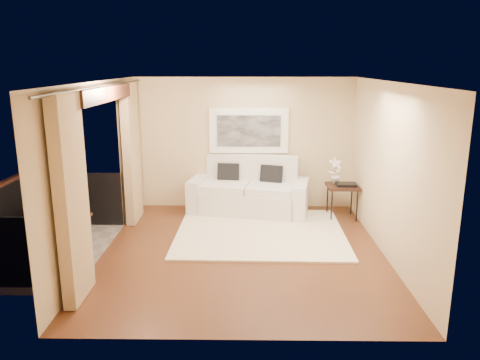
{
  "coord_description": "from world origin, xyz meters",
  "views": [
    {
      "loc": [
        0.05,
        -7.07,
        2.96
      ],
      "look_at": [
        -0.06,
        0.58,
        1.05
      ],
      "focal_mm": 35.0,
      "sensor_mm": 36.0,
      "label": 1
    }
  ],
  "objects_px": {
    "orchid": "(335,170)",
    "balcony_chair_near": "(36,232)",
    "sofa": "(249,193)",
    "side_table": "(343,188)",
    "bistro_table": "(55,203)",
    "ice_bucket": "(46,190)",
    "balcony_chair_far": "(73,213)"
  },
  "relations": [
    {
      "from": "balcony_chair_far",
      "to": "balcony_chair_near",
      "type": "xyz_separation_m",
      "value": [
        -0.31,
        -0.71,
        -0.07
      ]
    },
    {
      "from": "balcony_chair_far",
      "to": "ice_bucket",
      "type": "xyz_separation_m",
      "value": [
        -0.52,
        0.25,
        0.32
      ]
    },
    {
      "from": "balcony_chair_near",
      "to": "ice_bucket",
      "type": "xyz_separation_m",
      "value": [
        -0.21,
        0.96,
        0.39
      ]
    },
    {
      "from": "sofa",
      "to": "ice_bucket",
      "type": "xyz_separation_m",
      "value": [
        -3.45,
        -1.6,
        0.49
      ]
    },
    {
      "from": "balcony_chair_near",
      "to": "ice_bucket",
      "type": "bearing_deg",
      "value": 93.73
    },
    {
      "from": "sofa",
      "to": "ice_bucket",
      "type": "relative_size",
      "value": 12.49
    },
    {
      "from": "side_table",
      "to": "bistro_table",
      "type": "height_order",
      "value": "bistro_table"
    },
    {
      "from": "side_table",
      "to": "ice_bucket",
      "type": "bearing_deg",
      "value": -166.74
    },
    {
      "from": "side_table",
      "to": "balcony_chair_far",
      "type": "distance_m",
      "value": 4.98
    },
    {
      "from": "sofa",
      "to": "balcony_chair_near",
      "type": "height_order",
      "value": "sofa"
    },
    {
      "from": "sofa",
      "to": "ice_bucket",
      "type": "distance_m",
      "value": 3.83
    },
    {
      "from": "orchid",
      "to": "ice_bucket",
      "type": "relative_size",
      "value": 2.62
    },
    {
      "from": "sofa",
      "to": "balcony_chair_near",
      "type": "distance_m",
      "value": 4.13
    },
    {
      "from": "balcony_chair_near",
      "to": "balcony_chair_far",
      "type": "bearing_deg",
      "value": 57.72
    },
    {
      "from": "sofa",
      "to": "side_table",
      "type": "relative_size",
      "value": 3.79
    },
    {
      "from": "side_table",
      "to": "ice_bucket",
      "type": "distance_m",
      "value": 5.42
    },
    {
      "from": "orchid",
      "to": "bistro_table",
      "type": "height_order",
      "value": "orchid"
    },
    {
      "from": "balcony_chair_far",
      "to": "side_table",
      "type": "bearing_deg",
      "value": -160.48
    },
    {
      "from": "sofa",
      "to": "bistro_table",
      "type": "distance_m",
      "value": 3.71
    },
    {
      "from": "bistro_table",
      "to": "balcony_chair_far",
      "type": "distance_m",
      "value": 0.38
    },
    {
      "from": "orchid",
      "to": "bistro_table",
      "type": "bearing_deg",
      "value": -162.81
    },
    {
      "from": "bistro_table",
      "to": "balcony_chair_near",
      "type": "relative_size",
      "value": 0.96
    },
    {
      "from": "side_table",
      "to": "balcony_chair_near",
      "type": "height_order",
      "value": "balcony_chair_near"
    },
    {
      "from": "side_table",
      "to": "balcony_chair_near",
      "type": "distance_m",
      "value": 5.52
    },
    {
      "from": "orchid",
      "to": "balcony_chair_near",
      "type": "bearing_deg",
      "value": -154.52
    },
    {
      "from": "bistro_table",
      "to": "sofa",
      "type": "bearing_deg",
      "value": 28.08
    },
    {
      "from": "bistro_table",
      "to": "ice_bucket",
      "type": "bearing_deg",
      "value": 142.35
    },
    {
      "from": "orchid",
      "to": "sofa",
      "type": "bearing_deg",
      "value": 172.95
    },
    {
      "from": "ice_bucket",
      "to": "side_table",
      "type": "bearing_deg",
      "value": 13.26
    },
    {
      "from": "balcony_chair_near",
      "to": "bistro_table",
      "type": "bearing_deg",
      "value": 82.97
    },
    {
      "from": "orchid",
      "to": "balcony_chair_far",
      "type": "bearing_deg",
      "value": -160.43
    },
    {
      "from": "sofa",
      "to": "balcony_chair_far",
      "type": "height_order",
      "value": "sofa"
    }
  ]
}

